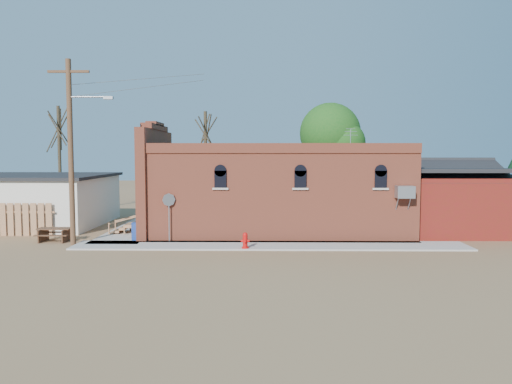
{
  "coord_description": "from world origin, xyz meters",
  "views": [
    {
      "loc": [
        1.13,
        -22.91,
        4.48
      ],
      "look_at": [
        0.75,
        4.01,
        2.4
      ],
      "focal_mm": 35.0,
      "sensor_mm": 36.0,
      "label": 1
    }
  ],
  "objects_px": {
    "utility_pole": "(72,148)",
    "picnic_table": "(55,233)",
    "stop_sign": "(169,204)",
    "brick_bar": "(272,191)",
    "fire_hydrant": "(245,240)",
    "trash_barrel": "(137,231)"
  },
  "relations": [
    {
      "from": "stop_sign",
      "to": "picnic_table",
      "type": "distance_m",
      "value": 6.13
    },
    {
      "from": "stop_sign",
      "to": "utility_pole",
      "type": "bearing_deg",
      "value": -174.73
    },
    {
      "from": "brick_bar",
      "to": "picnic_table",
      "type": "xyz_separation_m",
      "value": [
        -11.14,
        -3.33,
        -1.89
      ]
    },
    {
      "from": "utility_pole",
      "to": "picnic_table",
      "type": "relative_size",
      "value": 5.39
    },
    {
      "from": "brick_bar",
      "to": "fire_hydrant",
      "type": "height_order",
      "value": "brick_bar"
    },
    {
      "from": "fire_hydrant",
      "to": "trash_barrel",
      "type": "distance_m",
      "value": 6.04
    },
    {
      "from": "fire_hydrant",
      "to": "brick_bar",
      "type": "bearing_deg",
      "value": 79.73
    },
    {
      "from": "fire_hydrant",
      "to": "trash_barrel",
      "type": "bearing_deg",
      "value": 161.63
    },
    {
      "from": "stop_sign",
      "to": "picnic_table",
      "type": "bearing_deg",
      "value": 174.26
    },
    {
      "from": "brick_bar",
      "to": "utility_pole",
      "type": "relative_size",
      "value": 1.82
    },
    {
      "from": "brick_bar",
      "to": "trash_barrel",
      "type": "bearing_deg",
      "value": -154.85
    },
    {
      "from": "brick_bar",
      "to": "trash_barrel",
      "type": "xyz_separation_m",
      "value": [
        -6.94,
        -3.26,
        -1.82
      ]
    },
    {
      "from": "utility_pole",
      "to": "picnic_table",
      "type": "xyz_separation_m",
      "value": [
        -1.36,
        0.97,
        -4.32
      ]
    },
    {
      "from": "stop_sign",
      "to": "picnic_table",
      "type": "height_order",
      "value": "stop_sign"
    },
    {
      "from": "utility_pole",
      "to": "trash_barrel",
      "type": "distance_m",
      "value": 5.22
    },
    {
      "from": "brick_bar",
      "to": "fire_hydrant",
      "type": "distance_m",
      "value": 5.97
    },
    {
      "from": "stop_sign",
      "to": "picnic_table",
      "type": "relative_size",
      "value": 1.45
    },
    {
      "from": "fire_hydrant",
      "to": "trash_barrel",
      "type": "xyz_separation_m",
      "value": [
        -5.61,
        2.24,
        0.07
      ]
    },
    {
      "from": "brick_bar",
      "to": "utility_pole",
      "type": "bearing_deg",
      "value": -156.31
    },
    {
      "from": "picnic_table",
      "to": "trash_barrel",
      "type": "bearing_deg",
      "value": 0.3
    },
    {
      "from": "utility_pole",
      "to": "stop_sign",
      "type": "relative_size",
      "value": 3.71
    },
    {
      "from": "brick_bar",
      "to": "stop_sign",
      "type": "distance_m",
      "value": 6.4
    }
  ]
}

